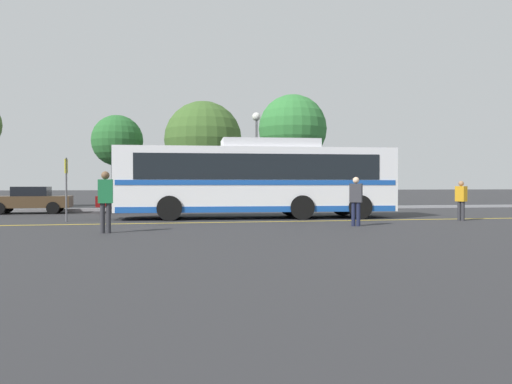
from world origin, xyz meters
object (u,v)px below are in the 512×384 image
(pedestrian_0, at_px, (356,198))
(transit_bus, at_px, (256,178))
(parked_car_2, at_px, (265,198))
(pedestrian_2, at_px, (105,198))
(street_lamp, at_px, (256,138))
(parked_car_0, at_px, (30,200))
(pedestrian_1, at_px, (461,198))
(tree_2, at_px, (117,141))
(tree_1, at_px, (293,129))
(parked_car_1, at_px, (141,199))
(bus_stop_sign, at_px, (66,181))
(tree_3, at_px, (203,140))

(pedestrian_0, bearing_deg, transit_bus, -28.97)
(parked_car_2, distance_m, pedestrian_0, 10.22)
(pedestrian_2, distance_m, street_lamp, 16.02)
(pedestrian_0, xyz_separation_m, pedestrian_2, (-8.25, -0.94, 0.09))
(parked_car_0, xyz_separation_m, pedestrian_1, (18.12, -8.52, 0.21))
(parked_car_2, xyz_separation_m, tree_2, (-8.04, 3.69, 3.28))
(tree_1, bearing_deg, parked_car_1, -148.58)
(tree_2, bearing_deg, bus_stop_sign, -96.78)
(parked_car_0, bearing_deg, tree_1, -70.14)
(parked_car_0, bearing_deg, parked_car_1, -90.79)
(pedestrian_1, distance_m, street_lamp, 13.29)
(transit_bus, xyz_separation_m, parked_car_0, (-10.42, 5.40, -1.03))
(tree_1, height_order, tree_2, tree_1)
(parked_car_2, xyz_separation_m, pedestrian_1, (6.18, -8.51, 0.19))
(tree_1, relative_size, tree_3, 1.17)
(pedestrian_1, xyz_separation_m, bus_stop_sign, (-15.36, 2.53, 0.67))
(parked_car_2, relative_size, bus_stop_sign, 1.77)
(parked_car_2, relative_size, pedestrian_2, 2.40)
(parked_car_0, distance_m, parked_car_2, 11.95)
(pedestrian_2, bearing_deg, pedestrian_0, -175.43)
(pedestrian_1, bearing_deg, tree_2, -149.02)
(parked_car_1, distance_m, parked_car_2, 6.56)
(parked_car_0, relative_size, pedestrian_1, 2.51)
(parked_car_1, bearing_deg, pedestrian_0, -141.26)
(pedestrian_2, xyz_separation_m, street_lamp, (7.26, 13.93, 3.15))
(pedestrian_2, relative_size, tree_2, 0.33)
(parked_car_1, relative_size, parked_car_2, 0.99)
(parked_car_1, relative_size, bus_stop_sign, 1.75)
(transit_bus, relative_size, street_lamp, 2.11)
(parked_car_0, bearing_deg, transit_bus, -119.35)
(bus_stop_sign, bearing_deg, pedestrian_2, -155.00)
(transit_bus, relative_size, parked_car_1, 2.79)
(pedestrian_1, bearing_deg, pedestrian_2, -97.38)
(tree_1, bearing_deg, tree_2, -168.04)
(parked_car_2, relative_size, pedestrian_0, 2.59)
(street_lamp, bearing_deg, parked_car_1, -157.78)
(pedestrian_2, bearing_deg, parked_car_1, -95.18)
(parked_car_2, height_order, street_lamp, street_lamp)
(pedestrian_1, distance_m, pedestrian_2, 13.62)
(parked_car_1, xyz_separation_m, bus_stop_sign, (-2.63, -6.09, 0.88))
(transit_bus, distance_m, pedestrian_2, 8.07)
(transit_bus, xyz_separation_m, tree_1, (4.71, 11.46, 3.47))
(tree_2, bearing_deg, pedestrian_0, -56.71)
(pedestrian_2, height_order, bus_stop_sign, bus_stop_sign)
(transit_bus, height_order, tree_2, tree_2)
(transit_bus, xyz_separation_m, tree_3, (-1.54, 8.61, 2.37))
(pedestrian_1, distance_m, tree_1, 15.49)
(bus_stop_sign, bearing_deg, pedestrian_0, -108.49)
(tree_2, distance_m, tree_3, 4.99)
(transit_bus, distance_m, tree_3, 9.06)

